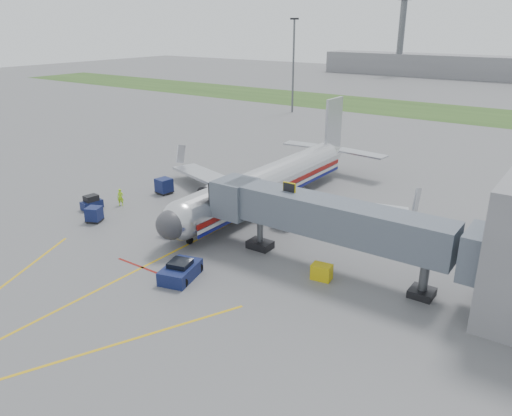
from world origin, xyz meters
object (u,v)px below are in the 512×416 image
Objects in this scene: airliner at (268,182)px; pushback_tug at (180,271)px; belt_loader at (208,216)px; baggage_tug at (92,203)px; ramp_worker at (120,197)px.

pushback_tug is (4.00, -18.75, -1.99)m from airliner.
belt_loader reaches higher than pushback_tug.
pushback_tug is at bearing -17.71° from baggage_tug.
airliner reaches higher than ramp_worker.
baggage_tug is 1.23× the size of ramp_worker.
pushback_tug is 1.74× the size of baggage_tug.
airliner is 18.20× the size of ramp_worker.
pushback_tug is 1.05× the size of belt_loader.
airliner is 8.89× the size of belt_loader.
belt_loader is 11.21m from ramp_worker.
ramp_worker is (-10.95, -2.32, 0.51)m from belt_loader.
baggage_tug reaches higher than pushback_tug.
airliner reaches higher than baggage_tug.
belt_loader is at bearing -107.94° from airliner.
pushback_tug is 12.82m from belt_loader.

